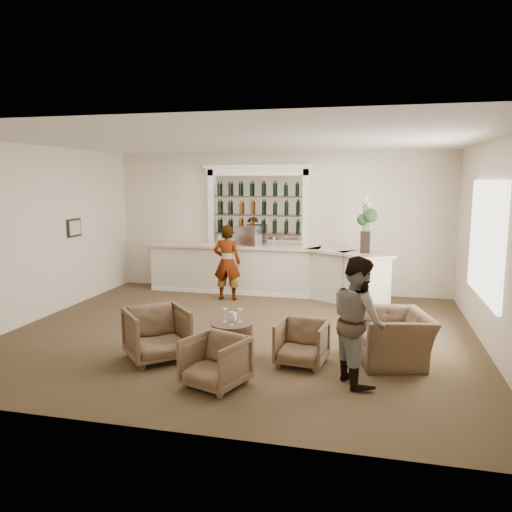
{
  "coord_description": "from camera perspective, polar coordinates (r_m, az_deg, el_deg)",
  "views": [
    {
      "loc": [
        2.23,
        -8.12,
        2.66
      ],
      "look_at": [
        0.06,
        0.9,
        1.23
      ],
      "focal_mm": 35.0,
      "sensor_mm": 36.0,
      "label": 1
    }
  ],
  "objects": [
    {
      "name": "espresso_machine",
      "position": [
        11.58,
        -0.86,
        2.31
      ],
      "size": [
        0.57,
        0.5,
        0.45
      ],
      "primitive_type": "cube",
      "rotation": [
        0.0,
        0.0,
        -0.16
      ],
      "color": "#AEAEB3",
      "rests_on": "bar_counter"
    },
    {
      "name": "wine_glass_bar_left",
      "position": [
        11.76,
        -4.18,
        1.8
      ],
      "size": [
        0.07,
        0.07,
        0.21
      ],
      "primitive_type": null,
      "color": "white",
      "rests_on": "bar_counter"
    },
    {
      "name": "cocktail_table",
      "position": [
        7.74,
        -2.76,
        -9.43
      ],
      "size": [
        0.64,
        0.64,
        0.5
      ],
      "primitive_type": "cylinder",
      "color": "#513923",
      "rests_on": "ground"
    },
    {
      "name": "wine_glass_tbl_a",
      "position": [
        7.7,
        -3.58,
        -6.77
      ],
      "size": [
        0.07,
        0.07,
        0.21
      ],
      "primitive_type": null,
      "color": "white",
      "rests_on": "cocktail_table"
    },
    {
      "name": "guest",
      "position": [
        6.7,
        11.59,
        -7.18
      ],
      "size": [
        0.94,
        1.02,
        1.69
      ],
      "primitive_type": "imported",
      "rotation": [
        0.0,
        0.0,
        2.04
      ],
      "color": "gray",
      "rests_on": "ground"
    },
    {
      "name": "flower_vase",
      "position": [
        10.64,
        12.45,
        3.92
      ],
      "size": [
        0.31,
        0.31,
        1.18
      ],
      "color": "black",
      "rests_on": "bar_counter"
    },
    {
      "name": "armchair_right",
      "position": [
        7.35,
        5.26,
        -9.85
      ],
      "size": [
        0.76,
        0.78,
        0.64
      ],
      "primitive_type": "imported",
      "rotation": [
        0.0,
        0.0,
        -0.11
      ],
      "color": "brown",
      "rests_on": "ground"
    },
    {
      "name": "armchair_far",
      "position": [
        7.68,
        15.4,
        -8.97
      ],
      "size": [
        1.23,
        1.34,
        0.73
      ],
      "primitive_type": "imported",
      "rotation": [
        0.0,
        0.0,
        -1.32
      ],
      "color": "brown",
      "rests_on": "ground"
    },
    {
      "name": "napkin_holder",
      "position": [
        7.78,
        -2.63,
        -6.94
      ],
      "size": [
        0.08,
        0.08,
        0.12
      ],
      "primitive_type": "cube",
      "color": "white",
      "rests_on": "cocktail_table"
    },
    {
      "name": "bar_counter",
      "position": [
        11.56,
        1.33,
        -1.66
      ],
      "size": [
        5.72,
        1.8,
        1.14
      ],
      "color": "white",
      "rests_on": "ground"
    },
    {
      "name": "wine_glass_tbl_c",
      "position": [
        7.5,
        -2.76,
        -7.17
      ],
      "size": [
        0.07,
        0.07,
        0.21
      ],
      "primitive_type": null,
      "color": "white",
      "rests_on": "cocktail_table"
    },
    {
      "name": "ground",
      "position": [
        8.83,
        -1.78,
        -8.79
      ],
      "size": [
        8.0,
        8.0,
        0.0
      ],
      "primitive_type": "plane",
      "color": "brown",
      "rests_on": "ground"
    },
    {
      "name": "wine_glass_tbl_b",
      "position": [
        7.68,
        -1.89,
        -6.79
      ],
      "size": [
        0.07,
        0.07,
        0.21
      ],
      "primitive_type": null,
      "color": "white",
      "rests_on": "cocktail_table"
    },
    {
      "name": "room_shell",
      "position": [
        9.08,
        0.33,
        6.71
      ],
      "size": [
        8.04,
        7.02,
        3.32
      ],
      "color": "beige",
      "rests_on": "ground"
    },
    {
      "name": "wine_glass_bar_right",
      "position": [
        11.41,
        2.07,
        1.61
      ],
      "size": [
        0.07,
        0.07,
        0.21
      ],
      "primitive_type": null,
      "color": "white",
      "rests_on": "bar_counter"
    },
    {
      "name": "sommelier",
      "position": [
        11.06,
        -3.33,
        -0.74
      ],
      "size": [
        0.64,
        0.44,
        1.68
      ],
      "primitive_type": "imported",
      "rotation": [
        0.0,
        0.0,
        3.21
      ],
      "color": "gray",
      "rests_on": "ground"
    },
    {
      "name": "armchair_center",
      "position": [
        6.6,
        -4.67,
        -11.97
      ],
      "size": [
        0.92,
        0.93,
        0.66
      ],
      "primitive_type": "imported",
      "rotation": [
        0.0,
        0.0,
        -0.36
      ],
      "color": "brown",
      "rests_on": "ground"
    },
    {
      "name": "back_bar_alcove",
      "position": [
        11.87,
        0.18,
        5.71
      ],
      "size": [
        2.64,
        0.25,
        3.0
      ],
      "color": "white",
      "rests_on": "ground"
    },
    {
      "name": "armchair_left",
      "position": [
        7.63,
        -11.25,
        -8.73
      ],
      "size": [
        1.2,
        1.21,
        0.79
      ],
      "primitive_type": "imported",
      "rotation": [
        0.0,
        0.0,
        0.73
      ],
      "color": "brown",
      "rests_on": "ground"
    }
  ]
}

